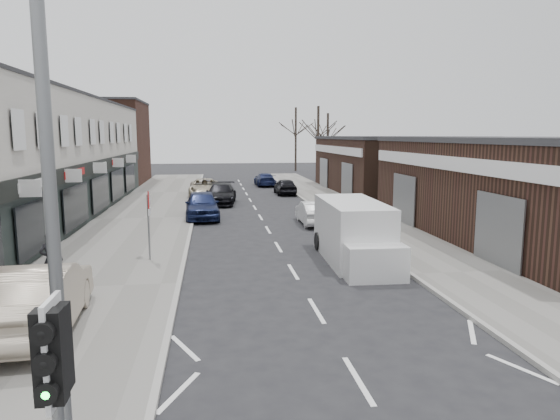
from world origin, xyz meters
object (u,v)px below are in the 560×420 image
object	(u,v)px
traffic_light	(55,376)
white_van	(354,233)
street_lamp	(63,152)
warning_sign	(149,206)
parked_car_left_a	(202,205)
sedan_on_pavement	(38,297)
pedestrian	(52,261)
parked_car_left_c	(205,188)
parked_car_left_b	(221,194)
parked_car_right_b	(285,186)
parked_car_right_a	(313,213)
parked_car_right_c	(265,179)

from	to	relation	value
traffic_light	white_van	bearing A→B (deg)	62.31
street_lamp	warning_sign	xyz separation A→B (m)	(-0.63, 12.80, -2.42)
parked_car_left_a	white_van	bearing A→B (deg)	-63.38
sedan_on_pavement	pedestrian	bearing A→B (deg)	-82.52
white_van	sedan_on_pavement	distance (m)	11.26
street_lamp	parked_car_left_c	xyz separation A→B (m)	(1.13, 33.33, -3.91)
parked_car_left_c	parked_car_left_b	bearing A→B (deg)	-74.47
street_lamp	parked_car_right_b	distance (m)	35.14
white_van	parked_car_left_c	size ratio (longest dim) A/B	1.16
warning_sign	sedan_on_pavement	world-z (taller)	warning_sign
parked_car_left_b	warning_sign	bearing A→B (deg)	-94.61
traffic_light	parked_car_left_c	size ratio (longest dim) A/B	0.60
traffic_light	parked_car_left_b	bearing A→B (deg)	85.84
pedestrian	parked_car_left_b	bearing A→B (deg)	-110.62
warning_sign	parked_car_right_a	distance (m)	10.81
pedestrian	street_lamp	bearing A→B (deg)	103.60
white_van	parked_car_left_a	distance (m)	12.33
white_van	street_lamp	bearing A→B (deg)	-118.82
sedan_on_pavement	parked_car_left_b	size ratio (longest dim) A/B	1.03
street_lamp	parked_car_left_b	world-z (taller)	street_lamp
parked_car_left_b	parked_car_right_c	bearing A→B (deg)	75.87
parked_car_left_c	parked_car_left_a	bearing A→B (deg)	-90.01
traffic_light	parked_car_left_b	distance (m)	30.35
street_lamp	parked_car_left_a	world-z (taller)	street_lamp
traffic_light	sedan_on_pavement	xyz separation A→B (m)	(-2.62, 7.32, -1.47)
parked_car_right_b	parked_car_right_c	xyz separation A→B (m)	(-0.93, 7.13, -0.04)
parked_car_left_c	parked_car_right_c	world-z (taller)	parked_car_left_c
warning_sign	parked_car_right_c	size ratio (longest dim) A/B	0.63
traffic_light	street_lamp	size ratio (longest dim) A/B	0.39
parked_car_right_b	warning_sign	bearing A→B (deg)	68.38
traffic_light	warning_sign	xyz separation A→B (m)	(-0.76, 14.02, -0.21)
sedan_on_pavement	parked_car_right_c	bearing A→B (deg)	-108.72
parked_car_right_a	sedan_on_pavement	bearing A→B (deg)	55.81
parked_car_left_c	white_van	bearing A→B (deg)	-74.40
warning_sign	white_van	distance (m)	7.83
sedan_on_pavement	parked_car_right_b	distance (m)	29.75
parked_car_left_b	parked_car_right_a	size ratio (longest dim) A/B	1.27
parked_car_left_b	pedestrian	bearing A→B (deg)	-99.86
parked_car_right_b	street_lamp	bearing A→B (deg)	77.01
pedestrian	parked_car_right_c	world-z (taller)	pedestrian
street_lamp	parked_car_left_c	world-z (taller)	street_lamp
street_lamp	parked_car_left_c	size ratio (longest dim) A/B	1.56
parked_car_left_b	sedan_on_pavement	bearing A→B (deg)	-96.15
traffic_light	street_lamp	world-z (taller)	street_lamp
parked_car_right_a	warning_sign	bearing A→B (deg)	43.63
street_lamp	parked_car_left_a	xyz separation A→B (m)	(1.13, 22.83, -3.81)
parked_car_left_b	parked_car_right_b	xyz separation A→B (m)	(5.33, 5.05, -0.05)
parked_car_right_c	white_van	bearing A→B (deg)	89.32
sedan_on_pavement	pedestrian	size ratio (longest dim) A/B	2.74
traffic_light	parked_car_right_a	bearing A→B (deg)	71.82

